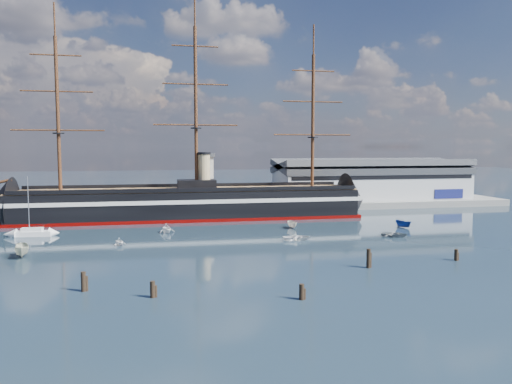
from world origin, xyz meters
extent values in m
plane|color=#1A2A34|center=(0.00, 40.00, 0.00)|extent=(600.00, 600.00, 0.00)
cube|color=slate|center=(10.00, 76.00, 0.00)|extent=(180.00, 18.00, 2.00)
cube|color=#B7BABC|center=(58.00, 80.00, 7.00)|extent=(62.00, 20.00, 10.00)
cube|color=#3F4247|center=(58.00, 80.00, 12.60)|extent=(63.00, 21.00, 2.00)
cube|color=silver|center=(3.00, 73.00, 9.00)|extent=(4.00, 4.00, 14.00)
cube|color=#3F4247|center=(3.00, 73.00, 16.50)|extent=(5.00, 5.00, 1.00)
cube|color=black|center=(-2.88, 60.00, 4.00)|extent=(88.25, 17.45, 7.00)
cube|color=silver|center=(-2.88, 60.00, 5.20)|extent=(90.26, 17.73, 1.00)
cube|color=#5C0200|center=(-2.88, 60.00, 0.35)|extent=(90.26, 17.69, 0.90)
cone|color=black|center=(43.62, 60.00, 3.70)|extent=(11.26, 15.86, 15.68)
cube|color=brown|center=(-2.88, 60.00, 7.60)|extent=(88.23, 16.17, 0.40)
cube|color=black|center=(-0.88, 60.00, 9.00)|extent=(10.10, 6.16, 2.50)
cylinder|color=tan|center=(1.12, 60.00, 12.50)|extent=(3.20, 3.20, 9.00)
cylinder|color=#381E0F|center=(-34.88, 60.00, 26.80)|extent=(0.90, 0.90, 38.00)
cylinder|color=#381E0F|center=(-0.88, 60.00, 28.80)|extent=(0.90, 0.90, 42.00)
cylinder|color=#381E0F|center=(31.12, 60.00, 25.80)|extent=(0.90, 0.90, 36.00)
cube|color=white|center=(-37.54, 40.40, 0.53)|extent=(8.14, 3.04, 1.06)
cube|color=white|center=(-37.54, 40.40, 1.38)|extent=(4.38, 2.07, 0.85)
cylinder|color=#B2B2B7|center=(-38.07, 40.40, 6.90)|extent=(0.17, 0.17, 11.67)
imported|color=beige|center=(-34.59, 19.15, 0.00)|extent=(7.29, 3.85, 2.77)
imported|color=white|center=(16.08, 24.30, 0.00)|extent=(1.53, 3.54, 1.63)
imported|color=beige|center=(19.32, 38.80, 0.00)|extent=(5.32, 2.21, 2.09)
imported|color=white|center=(-9.55, 38.67, 0.00)|extent=(6.88, 4.78, 2.32)
imported|color=slate|center=(37.21, 23.73, 0.00)|extent=(2.91, 3.59, 1.58)
imported|color=navy|center=(45.16, 34.39, 0.00)|extent=(5.73, 3.62, 2.15)
imported|color=white|center=(-18.87, 26.31, 0.00)|extent=(4.88, 4.09, 1.66)
cylinder|color=black|center=(-21.62, -4.49, 0.00)|extent=(0.64, 0.64, 3.31)
cylinder|color=black|center=(5.28, -13.83, 0.00)|extent=(0.64, 0.64, 2.68)
cylinder|color=black|center=(20.34, -0.38, 0.00)|extent=(0.64, 0.64, 3.72)
cylinder|color=black|center=(36.81, 1.30, 0.00)|extent=(0.64, 0.64, 2.63)
cylinder|color=black|center=(-12.78, -9.12, 0.00)|extent=(0.64, 0.64, 2.81)
camera|label=1|loc=(-12.77, -71.67, 18.89)|focal=35.00mm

